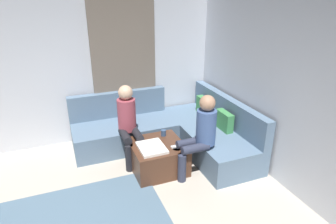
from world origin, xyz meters
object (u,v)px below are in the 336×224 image
sectional_couch (172,131)px  person_on_couch_back (200,133)px  ottoman (158,157)px  game_remote (176,146)px  coffee_mug (163,133)px  person_on_couch_side (129,121)px

sectional_couch → person_on_couch_back: size_ratio=2.12×
sectional_couch → person_on_couch_back: bearing=3.6°
ottoman → game_remote: bearing=50.7°
ottoman → game_remote: 0.36m
coffee_mug → game_remote: size_ratio=0.63×
game_remote → person_on_couch_side: bearing=-138.7°
game_remote → person_on_couch_side: person_on_couch_side is taller
ottoman → coffee_mug: size_ratio=8.00×
person_on_couch_back → person_on_couch_side: bearing=48.2°
coffee_mug → sectional_couch: bearing=141.0°
coffee_mug → game_remote: 0.40m
person_on_couch_back → game_remote: bearing=65.3°
ottoman → coffee_mug: (-0.22, 0.18, 0.26)m
game_remote → sectional_couch: bearing=162.1°
coffee_mug → person_on_couch_back: person_on_couch_back is taller
coffee_mug → game_remote: coffee_mug is taller
sectional_couch → game_remote: bearing=-17.9°
person_on_couch_back → person_on_couch_side: (-0.74, -0.83, 0.00)m
sectional_couch → coffee_mug: size_ratio=26.84×
coffee_mug → person_on_couch_back: size_ratio=0.08×
ottoman → person_on_couch_side: 0.69m
ottoman → sectional_couch: bearing=140.9°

